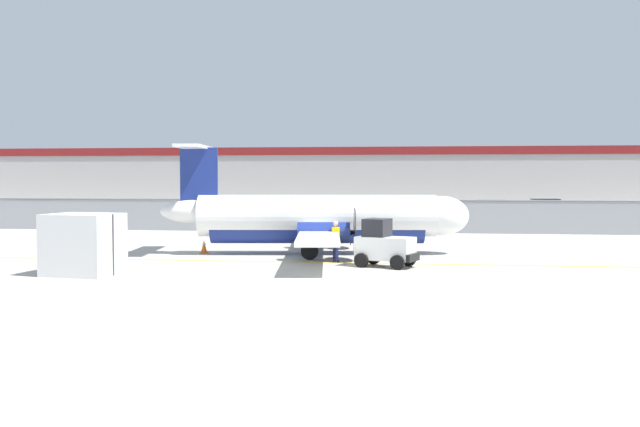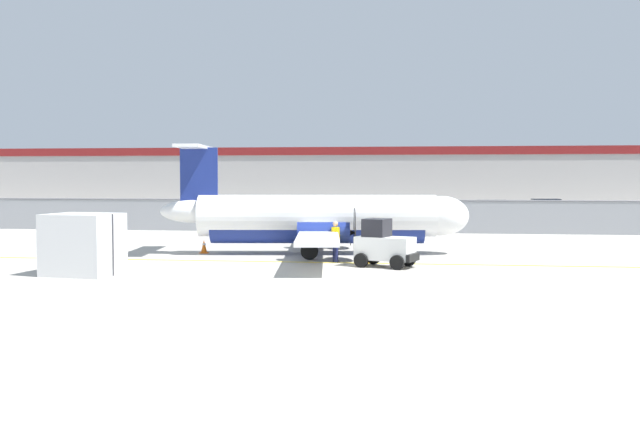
# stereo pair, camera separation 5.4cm
# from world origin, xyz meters

# --- Properties ---
(ground_plane) EXTENTS (140.00, 140.00, 0.01)m
(ground_plane) POSITION_xyz_m (0.00, 2.00, 0.00)
(ground_plane) COLOR #ADA89E
(perimeter_fence) EXTENTS (98.00, 0.10, 2.10)m
(perimeter_fence) POSITION_xyz_m (0.00, 18.00, 1.12)
(perimeter_fence) COLOR gray
(perimeter_fence) RESTS_ON ground
(parking_lot_strip) EXTENTS (98.00, 17.00, 0.12)m
(parking_lot_strip) POSITION_xyz_m (0.00, 29.50, 0.06)
(parking_lot_strip) COLOR #38383A
(parking_lot_strip) RESTS_ON ground
(background_building) EXTENTS (91.00, 8.10, 6.50)m
(background_building) POSITION_xyz_m (0.00, 47.99, 3.26)
(background_building) COLOR #BCB7B2
(background_building) RESTS_ON ground
(commuter_airplane) EXTENTS (14.14, 16.08, 4.92)m
(commuter_airplane) POSITION_xyz_m (-0.87, 5.21, 1.60)
(commuter_airplane) COLOR white
(commuter_airplane) RESTS_ON ground
(baggage_tug) EXTENTS (2.57, 2.02, 1.88)m
(baggage_tug) POSITION_xyz_m (2.08, 0.91, 0.86)
(baggage_tug) COLOR silver
(baggage_tug) RESTS_ON ground
(ground_crew_worker) EXTENTS (0.46, 0.53, 1.70)m
(ground_crew_worker) POSITION_xyz_m (0.05, 2.13, 0.95)
(ground_crew_worker) COLOR #191E4C
(ground_crew_worker) RESTS_ON ground
(cargo_container) EXTENTS (2.65, 2.31, 2.20)m
(cargo_container) POSITION_xyz_m (-8.56, -2.70, 1.10)
(cargo_container) COLOR silver
(cargo_container) RESTS_ON ground
(traffic_cone_near_left) EXTENTS (0.36, 0.36, 0.64)m
(traffic_cone_near_left) POSITION_xyz_m (1.48, 2.30, 0.31)
(traffic_cone_near_left) COLOR orange
(traffic_cone_near_left) RESTS_ON ground
(traffic_cone_near_right) EXTENTS (0.36, 0.36, 0.64)m
(traffic_cone_near_right) POSITION_xyz_m (-6.33, 4.81, 0.31)
(traffic_cone_near_right) COLOR orange
(traffic_cone_near_right) RESTS_ON ground
(parked_car_0) EXTENTS (4.39, 2.43, 1.58)m
(parked_car_0) POSITION_xyz_m (-13.81, 26.83, 0.89)
(parked_car_0) COLOR #19662D
(parked_car_0) RESTS_ON parking_lot_strip
(parked_car_1) EXTENTS (4.34, 2.31, 1.58)m
(parked_car_1) POSITION_xyz_m (-10.41, 33.12, 0.89)
(parked_car_1) COLOR gray
(parked_car_1) RESTS_ON parking_lot_strip
(parked_car_2) EXTENTS (4.36, 2.35, 1.58)m
(parked_car_2) POSITION_xyz_m (-5.78, 27.59, 0.89)
(parked_car_2) COLOR #19662D
(parked_car_2) RESTS_ON parking_lot_strip
(parked_car_3) EXTENTS (4.28, 2.16, 1.58)m
(parked_car_3) POSITION_xyz_m (0.47, 31.43, 0.89)
(parked_car_3) COLOR gray
(parked_car_3) RESTS_ON parking_lot_strip
(parked_car_4) EXTENTS (4.21, 2.02, 1.58)m
(parked_car_4) POSITION_xyz_m (5.44, 28.88, 0.89)
(parked_car_4) COLOR navy
(parked_car_4) RESTS_ON parking_lot_strip
(parked_car_5) EXTENTS (4.27, 2.14, 1.58)m
(parked_car_5) POSITION_xyz_m (9.32, 30.37, 0.89)
(parked_car_5) COLOR red
(parked_car_5) RESTS_ON parking_lot_strip
(parked_car_6) EXTENTS (4.21, 2.03, 1.58)m
(parked_car_6) POSITION_xyz_m (14.36, 34.21, 0.89)
(parked_car_6) COLOR #19662D
(parked_car_6) RESTS_ON parking_lot_strip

